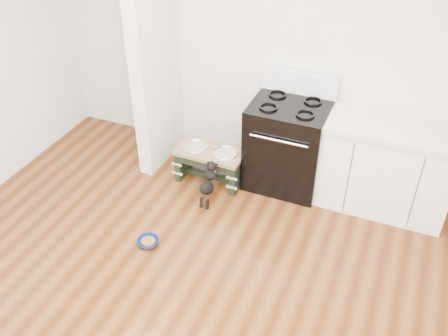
% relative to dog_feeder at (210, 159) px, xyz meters
% --- Properties ---
extents(ground, '(5.00, 5.00, 0.00)m').
position_rel_dog_feeder_xyz_m(ground, '(0.48, -1.86, -0.27)').
color(ground, '#441F0C').
rests_on(ground, ground).
extents(room_shell, '(5.00, 5.00, 5.00)m').
position_rel_dog_feeder_xyz_m(room_shell, '(0.48, -1.86, 1.35)').
color(room_shell, silver).
rests_on(room_shell, ground).
extents(partition_wall, '(0.15, 0.80, 2.70)m').
position_rel_dog_feeder_xyz_m(partition_wall, '(-0.69, 0.24, 1.08)').
color(partition_wall, silver).
rests_on(partition_wall, ground).
extents(oven_range, '(0.76, 0.69, 1.14)m').
position_rel_dog_feeder_xyz_m(oven_range, '(0.73, 0.30, 0.20)').
color(oven_range, black).
rests_on(oven_range, ground).
extents(cabinet_run, '(1.24, 0.64, 0.91)m').
position_rel_dog_feeder_xyz_m(cabinet_run, '(1.71, 0.31, 0.18)').
color(cabinet_run, white).
rests_on(cabinet_run, ground).
extents(dog_feeder, '(0.70, 0.38, 0.40)m').
position_rel_dog_feeder_xyz_m(dog_feeder, '(0.00, 0.00, 0.00)').
color(dog_feeder, black).
rests_on(dog_feeder, ground).
extents(puppy, '(0.12, 0.36, 0.43)m').
position_rel_dog_feeder_xyz_m(puppy, '(0.13, -0.32, -0.04)').
color(puppy, black).
rests_on(puppy, ground).
extents(floor_bowl, '(0.25, 0.25, 0.06)m').
position_rel_dog_feeder_xyz_m(floor_bowl, '(-0.13, -1.11, -0.24)').
color(floor_bowl, navy).
rests_on(floor_bowl, ground).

